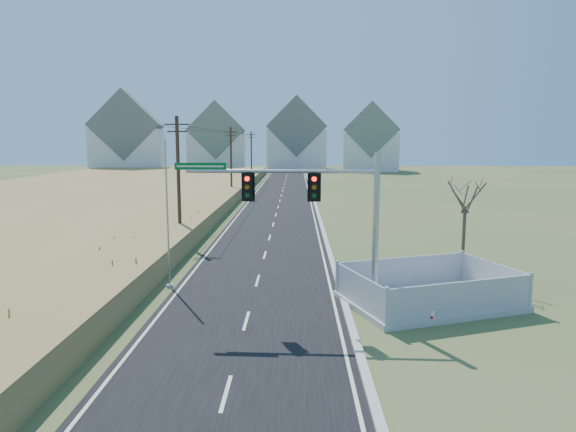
% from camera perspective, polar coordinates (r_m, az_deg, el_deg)
% --- Properties ---
extents(ground, '(260.00, 260.00, 0.00)m').
position_cam_1_polar(ground, '(23.05, -4.16, -9.98)').
color(ground, '#3D5026').
rests_on(ground, ground).
extents(road, '(8.00, 180.00, 0.06)m').
position_cam_1_polar(road, '(72.18, -0.65, 2.61)').
color(road, black).
rests_on(road, ground).
extents(curb, '(0.30, 180.00, 0.18)m').
position_cam_1_polar(curb, '(72.17, 2.65, 2.65)').
color(curb, '#B2AFA8').
rests_on(curb, ground).
extents(reed_marsh, '(38.00, 110.00, 1.30)m').
position_cam_1_polar(reed_marsh, '(67.36, -21.78, 2.13)').
color(reed_marsh, '#A47C4A').
rests_on(reed_marsh, ground).
extents(utility_pole_near, '(1.80, 0.26, 9.00)m').
position_cam_1_polar(utility_pole_near, '(37.85, -12.08, 4.29)').
color(utility_pole_near, '#422D1E').
rests_on(utility_pole_near, ground).
extents(utility_pole_mid, '(1.80, 0.26, 9.00)m').
position_cam_1_polar(utility_pole_mid, '(67.38, -6.34, 6.12)').
color(utility_pole_mid, '#422D1E').
rests_on(utility_pole_mid, ground).
extents(utility_pole_far, '(1.80, 0.26, 9.00)m').
position_cam_1_polar(utility_pole_far, '(97.20, -4.10, 6.81)').
color(utility_pole_far, '#422D1E').
rests_on(utility_pole_far, ground).
extents(condo_nw, '(17.69, 13.38, 19.05)m').
position_cam_1_polar(condo_nw, '(128.19, -17.42, 8.17)').
color(condo_nw, silver).
rests_on(condo_nw, ground).
extents(condo_nnw, '(14.93, 11.17, 17.03)m').
position_cam_1_polar(condo_nnw, '(131.32, -7.89, 8.13)').
color(condo_nnw, silver).
rests_on(condo_nnw, ground).
extents(condo_n, '(15.27, 10.20, 18.54)m').
position_cam_1_polar(condo_n, '(133.79, 0.96, 8.49)').
color(condo_n, silver).
rests_on(condo_n, ground).
extents(condo_ne, '(14.12, 10.51, 16.52)m').
position_cam_1_polar(condo_ne, '(127.07, 9.18, 8.05)').
color(condo_ne, silver).
rests_on(condo_ne, ground).
extents(traffic_signal_mast, '(8.53, 0.68, 6.79)m').
position_cam_1_polar(traffic_signal_mast, '(20.99, 4.75, 0.03)').
color(traffic_signal_mast, '#9EA0A5').
rests_on(traffic_signal_mast, ground).
extents(fence_enclosure, '(8.39, 6.99, 1.65)m').
position_cam_1_polar(fence_enclosure, '(24.01, 15.35, -8.73)').
color(fence_enclosure, '#B7B5AD').
rests_on(fence_enclosure, ground).
extents(open_sign, '(0.44, 0.24, 0.58)m').
position_cam_1_polar(open_sign, '(21.43, 15.33, -10.82)').
color(open_sign, white).
rests_on(open_sign, ground).
extents(flagpole, '(0.33, 0.33, 7.33)m').
position_cam_1_polar(flagpole, '(25.84, -13.20, -1.48)').
color(flagpole, '#B7B5AD').
rests_on(flagpole, ground).
extents(bare_tree, '(2.13, 2.13, 5.64)m').
position_cam_1_polar(bare_tree, '(27.68, 19.15, 2.31)').
color(bare_tree, '#4C3F33').
rests_on(bare_tree, ground).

